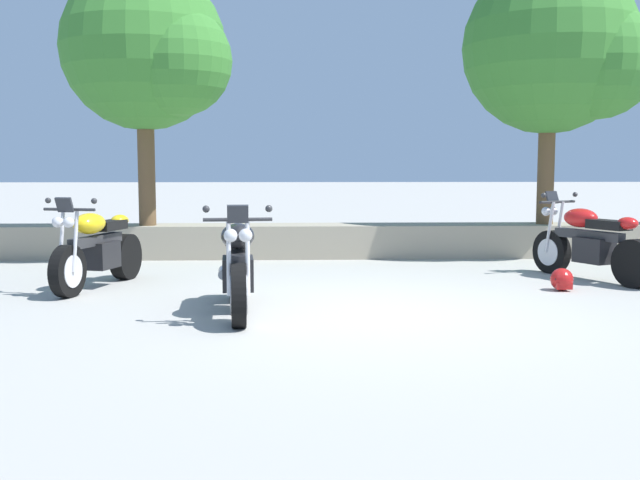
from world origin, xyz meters
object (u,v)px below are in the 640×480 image
at_px(rider_helmet, 562,280).
at_px(leafy_tree_far_left, 151,51).
at_px(motorcycle_red_far_right, 590,244).
at_px(motorcycle_yellow_near_left, 97,250).
at_px(motorcycle_black_centre, 238,267).
at_px(leafy_tree_mid_left, 560,51).

xyz_separation_m(rider_helmet, leafy_tree_far_left, (-5.61, 3.36, 3.24)).
relative_size(motorcycle_red_far_right, leafy_tree_far_left, 0.46).
xyz_separation_m(motorcycle_yellow_near_left, motorcycle_black_centre, (1.89, -1.68, 0.00)).
distance_m(motorcycle_black_centre, leafy_tree_far_left, 5.72).
height_order(motorcycle_black_centre, leafy_tree_mid_left, leafy_tree_mid_left).
bearing_deg(motorcycle_yellow_near_left, rider_helmet, -4.08).
bearing_deg(leafy_tree_far_left, motorcycle_red_far_right, -21.70).
distance_m(rider_helmet, leafy_tree_far_left, 7.30).
bearing_deg(motorcycle_red_far_right, leafy_tree_far_left, 158.30).
distance_m(motorcycle_black_centre, rider_helmet, 4.12).
relative_size(motorcycle_yellow_near_left, leafy_tree_far_left, 0.48).
bearing_deg(motorcycle_yellow_near_left, leafy_tree_mid_left, 23.63).
distance_m(motorcycle_black_centre, leafy_tree_mid_left, 7.45).
xyz_separation_m(motorcycle_black_centre, motorcycle_red_far_right, (4.58, 2.13, 0.00)).
xyz_separation_m(rider_helmet, leafy_tree_mid_left, (1.09, 3.42, 3.29)).
height_order(motorcycle_red_far_right, leafy_tree_mid_left, leafy_tree_mid_left).
bearing_deg(leafy_tree_mid_left, motorcycle_yellow_near_left, -156.37).
bearing_deg(motorcycle_red_far_right, motorcycle_black_centre, -155.11).
height_order(rider_helmet, leafy_tree_mid_left, leafy_tree_mid_left).
distance_m(motorcycle_yellow_near_left, motorcycle_black_centre, 2.53).
height_order(rider_helmet, leafy_tree_far_left, leafy_tree_far_left).
bearing_deg(rider_helmet, motorcycle_black_centre, -162.02).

